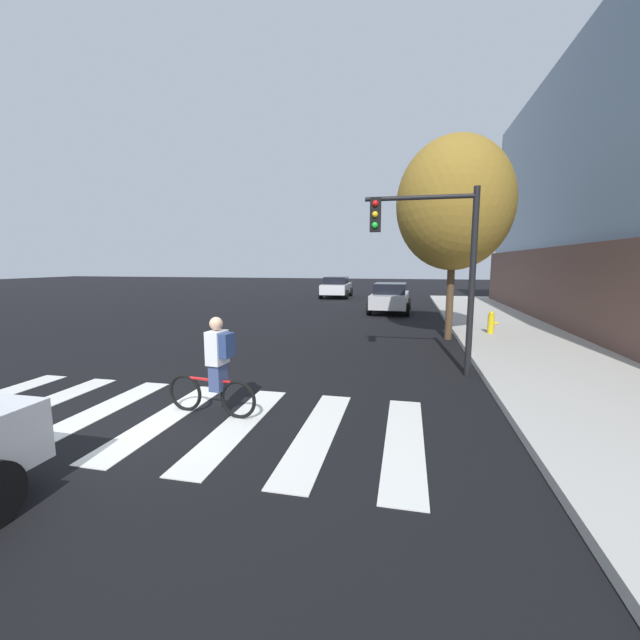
% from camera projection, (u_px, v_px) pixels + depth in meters
% --- Properties ---
extents(ground_plane, '(120.00, 120.00, 0.00)m').
position_uv_depth(ground_plane, '(169.00, 419.00, 6.55)').
color(ground_plane, black).
extents(crosswalk_stripes, '(8.34, 3.32, 0.01)m').
position_uv_depth(crosswalk_stripes, '(166.00, 418.00, 6.57)').
color(crosswalk_stripes, silver).
rests_on(crosswalk_stripes, ground).
extents(sedan_mid, '(2.17, 4.46, 1.53)m').
position_uv_depth(sedan_mid, '(390.00, 297.00, 20.64)').
color(sedan_mid, '#B7B7BC').
rests_on(sedan_mid, ground).
extents(sedan_far, '(2.22, 4.54, 1.55)m').
position_uv_depth(sedan_far, '(336.00, 287.00, 29.60)').
color(sedan_far, silver).
rests_on(sedan_far, ground).
extents(cyclist, '(1.71, 0.39, 1.69)m').
position_uv_depth(cyclist, '(216.00, 367.00, 6.57)').
color(cyclist, black).
rests_on(cyclist, ground).
extents(traffic_light_near, '(2.47, 0.28, 4.20)m').
position_uv_depth(traffic_light_near, '(435.00, 250.00, 8.81)').
color(traffic_light_near, black).
rests_on(traffic_light_near, ground).
extents(fire_hydrant, '(0.33, 0.22, 0.78)m').
position_uv_depth(fire_hydrant, '(491.00, 323.00, 13.58)').
color(fire_hydrant, gold).
rests_on(fire_hydrant, sidewalk).
extents(street_tree_near, '(3.70, 3.70, 6.59)m').
position_uv_depth(street_tree_near, '(454.00, 204.00, 12.74)').
color(street_tree_near, '#4C3823').
rests_on(street_tree_near, ground).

